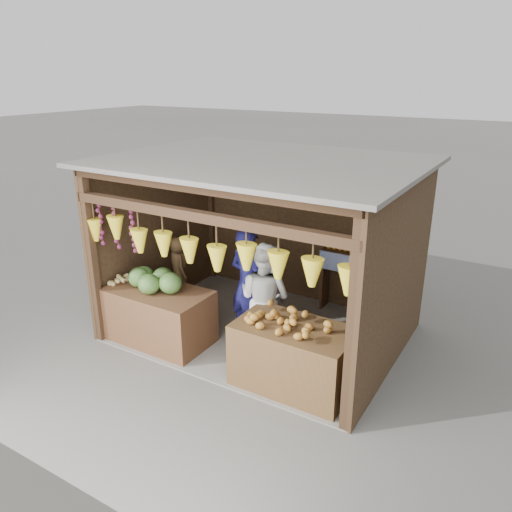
# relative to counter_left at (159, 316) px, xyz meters

# --- Properties ---
(ground) EXTENTS (80.00, 80.00, 0.00)m
(ground) POSITION_rel_counter_left_xyz_m (1.16, 1.00, -0.41)
(ground) COLOR #514F49
(ground) RESTS_ON ground
(stall_structure) EXTENTS (4.30, 3.30, 2.66)m
(stall_structure) POSITION_rel_counter_left_xyz_m (1.13, 0.96, 1.26)
(stall_structure) COLOR slate
(stall_structure) RESTS_ON ground
(back_shelf) EXTENTS (1.25, 0.32, 1.32)m
(back_shelf) POSITION_rel_counter_left_xyz_m (2.21, 2.29, 0.46)
(back_shelf) COLOR #382314
(back_shelf) RESTS_ON ground
(counter_left) EXTENTS (1.53, 0.85, 0.82)m
(counter_left) POSITION_rel_counter_left_xyz_m (0.00, 0.00, 0.00)
(counter_left) COLOR #452817
(counter_left) RESTS_ON ground
(counter_right) EXTENTS (1.47, 0.85, 0.85)m
(counter_right) POSITION_rel_counter_left_xyz_m (2.22, -0.01, 0.01)
(counter_right) COLOR #452C17
(counter_right) RESTS_ON ground
(stool) EXTENTS (0.32, 0.32, 0.30)m
(stool) POSITION_rel_counter_left_xyz_m (-0.44, 1.02, -0.26)
(stool) COLOR black
(stool) RESTS_ON ground
(man_standing) EXTENTS (0.70, 0.54, 1.72)m
(man_standing) POSITION_rel_counter_left_xyz_m (1.06, 0.77, 0.45)
(man_standing) COLOR #151349
(man_standing) RESTS_ON ground
(woman_standing) EXTENTS (0.85, 0.69, 1.64)m
(woman_standing) POSITION_rel_counter_left_xyz_m (1.47, 0.57, 0.41)
(woman_standing) COLOR silver
(woman_standing) RESTS_ON ground
(vendor_seated) EXTENTS (0.56, 0.53, 0.97)m
(vendor_seated) POSITION_rel_counter_left_xyz_m (-0.44, 1.02, 0.37)
(vendor_seated) COLOR #513920
(vendor_seated) RESTS_ON stool
(melon_pile) EXTENTS (1.00, 0.50, 0.32)m
(melon_pile) POSITION_rel_counter_left_xyz_m (-0.11, 0.03, 0.57)
(melon_pile) COLOR #1F4D14
(melon_pile) RESTS_ON counter_left
(tanfruit_pile) EXTENTS (0.34, 0.40, 0.13)m
(tanfruit_pile) POSITION_rel_counter_left_xyz_m (-0.65, -0.08, 0.47)
(tanfruit_pile) COLOR #9B7F47
(tanfruit_pile) RESTS_ON counter_left
(mango_pile) EXTENTS (1.40, 0.64, 0.22)m
(mango_pile) POSITION_rel_counter_left_xyz_m (2.22, -0.06, 0.55)
(mango_pile) COLOR #C4421A
(mango_pile) RESTS_ON counter_right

